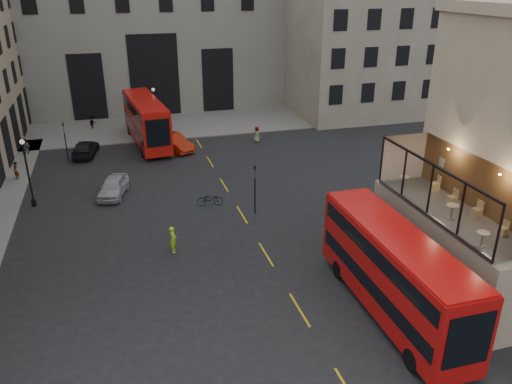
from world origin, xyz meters
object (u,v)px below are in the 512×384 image
object	(u,v)px
street_lamp_b	(155,115)
cafe_table_near	(482,237)
street_lamp_a	(29,177)
cafe_chair_c	(452,200)
cyclist	(173,239)
cafe_chair_d	(435,186)
car_a	(113,187)
cafe_chair_b	(477,212)
car_c	(85,148)
cafe_table_mid	(452,210)
bus_far	(146,119)
car_b	(174,143)
bicycle	(210,199)
cafe_table_far	(404,180)
pedestrian_e	(16,171)
cafe_chair_a	(503,231)
bus_near	(394,269)
pedestrian_d	(257,134)
pedestrian_b	(93,123)
traffic_light_far	(65,137)
pedestrian_c	(162,135)
traffic_light_near	(255,183)
pedestrian_a	(26,147)

from	to	relation	value
street_lamp_b	cafe_table_near	distance (m)	39.37
street_lamp_a	cafe_chair_c	xyz separation A→B (m)	(24.17, -17.13, 2.48)
cyclist	cafe_chair_d	size ratio (longest dim) A/B	1.85
car_a	cafe_chair_b	bearing A→B (deg)	-30.11
car_c	cafe_table_mid	distance (m)	36.00
bus_far	car_b	size ratio (longest dim) A/B	2.45
cafe_chair_c	bicycle	bearing A→B (deg)	129.44
cafe_table_mid	cafe_table_far	world-z (taller)	cafe_table_mid
pedestrian_e	cafe_table_near	xyz separation A→B (m)	(24.57, -27.64, 4.25)
street_lamp_a	car_c	size ratio (longest dim) A/B	1.08
bus_far	cafe_chair_a	distance (m)	37.26
cafe_table_far	bus_near	bearing A→B (deg)	-123.62
cafe_table_far	car_c	bearing A→B (deg)	127.16
cafe_table_mid	bus_near	bearing A→B (deg)	-167.75
pedestrian_d	cafe_chair_d	bearing A→B (deg)	137.39
pedestrian_d	cafe_chair_d	distance (m)	26.49
car_b	pedestrian_b	xyz separation A→B (m)	(-8.04, 10.28, -0.04)
pedestrian_b	cafe_chair_a	bearing A→B (deg)	-124.50
traffic_light_far	pedestrian_b	bearing A→B (deg)	78.47
bicycle	cafe_table_far	xyz separation A→B (m)	(9.87, -10.57, 4.57)
street_lamp_b	cyclist	world-z (taller)	street_lamp_b
street_lamp_b	car_c	world-z (taller)	street_lamp_b
pedestrian_d	cafe_table_mid	world-z (taller)	cafe_table_mid
traffic_light_far	cafe_table_near	size ratio (longest dim) A/B	5.19
bicycle	cafe_chair_d	xyz separation A→B (m)	(11.34, -11.54, 4.39)
traffic_light_far	cafe_chair_a	distance (m)	38.20
bus_near	cafe_chair_d	xyz separation A→B (m)	(4.94, 4.25, 2.29)
traffic_light_far	cafe_table_mid	xyz separation A→B (m)	(21.02, -28.65, 2.70)
pedestrian_d	pedestrian_c	bearing A→B (deg)	26.28
traffic_light_near	bus_far	distance (m)	20.32
cafe_chair_c	car_b	bearing A→B (deg)	113.40
car_a	cafe_chair_d	world-z (taller)	cafe_chair_d
bus_near	bus_far	distance (m)	34.17
car_c	cafe_chair_b	bearing A→B (deg)	134.37
traffic_light_far	cafe_chair_b	xyz separation A→B (m)	(22.42, -28.85, 2.45)
cafe_chair_d	cafe_table_near	bearing A→B (deg)	-106.11
street_lamp_b	pedestrian_b	distance (m)	8.45
pedestrian_b	cafe_table_mid	bearing A→B (deg)	-124.79
cyclist	cafe_table_far	distance (m)	14.76
bus_far	pedestrian_a	size ratio (longest dim) A/B	7.25
cafe_table_mid	car_b	bearing A→B (deg)	110.34
traffic_light_near	cafe_chair_a	distance (m)	17.24
cafe_table_mid	cafe_chair_b	xyz separation A→B (m)	(1.41, -0.20, -0.25)
street_lamp_a	cafe_chair_a	world-z (taller)	cafe_chair_a
car_a	pedestrian_b	xyz separation A→B (m)	(-1.80, 20.34, 0.03)
bus_near	bicycle	xyz separation A→B (m)	(-6.40, 15.79, -2.10)
bus_near	bicycle	distance (m)	17.17
bus_near	cafe_table_near	size ratio (longest dim) A/B	15.87
bicycle	pedestrian_e	world-z (taller)	pedestrian_e
car_c	pedestrian_d	bearing A→B (deg)	-172.04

